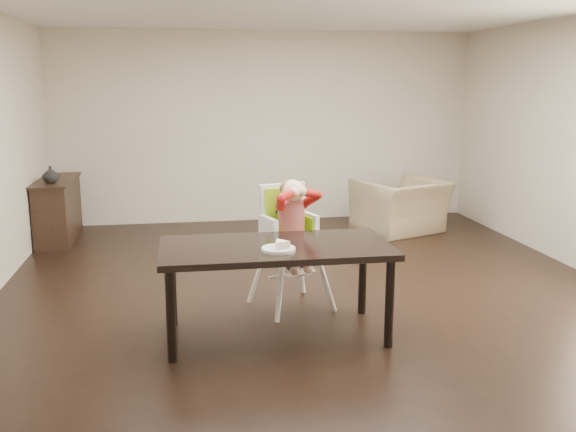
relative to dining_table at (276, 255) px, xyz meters
name	(u,v)px	position (x,y,z in m)	size (l,w,h in m)	color
ground	(314,296)	(0.49, 0.87, -0.67)	(7.00, 7.00, 0.00)	black
room_walls	(316,98)	(0.49, 0.87, 1.18)	(6.02, 7.02, 2.71)	#BCB19C
dining_table	(276,255)	(0.00, 0.00, 0.00)	(1.80, 0.90, 0.75)	black
high_chair	(290,217)	(0.22, 0.67, 0.15)	(0.61, 0.61, 1.17)	white
plate	(279,247)	(0.00, -0.17, 0.11)	(0.31, 0.31, 0.07)	white
armchair	(401,197)	(2.19, 3.28, -0.19)	(1.09, 0.71, 0.95)	#978360
sideboard	(58,210)	(-2.29, 3.57, -0.27)	(0.44, 1.26, 0.79)	black
vase	(51,175)	(-2.29, 3.29, 0.22)	(0.19, 0.20, 0.19)	#99999E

